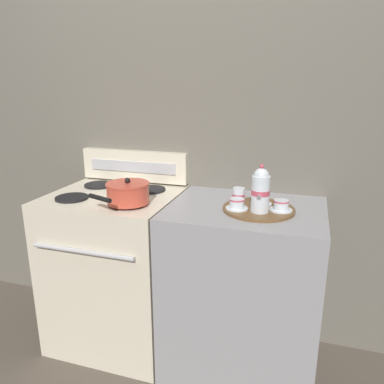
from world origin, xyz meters
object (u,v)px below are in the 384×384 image
(teapot, at_px, (261,190))
(teacup_front, at_px, (237,204))
(stove, at_px, (117,268))
(teacup_left, at_px, (261,199))
(teacup_right, at_px, (281,205))
(creamer_jug, at_px, (239,195))
(serving_tray, at_px, (258,209))
(saucepan, at_px, (128,193))

(teapot, xyz_separation_m, teacup_front, (-0.11, 0.01, -0.08))
(stove, xyz_separation_m, teacup_left, (0.81, 0.03, 0.49))
(teacup_right, xyz_separation_m, teacup_front, (-0.20, -0.04, 0.00))
(stove, xyz_separation_m, teacup_front, (0.71, -0.07, 0.49))
(teacup_front, bearing_deg, teapot, -4.51)
(stove, relative_size, teacup_front, 8.55)
(teapot, bearing_deg, teacup_right, 26.98)
(teacup_front, height_order, creamer_jug, creamer_jug)
(teapot, distance_m, creamer_jug, 0.18)
(serving_tray, relative_size, teacup_right, 3.20)
(stove, distance_m, teacup_left, 0.94)
(saucepan, distance_m, creamer_jug, 0.56)
(teacup_right, height_order, creamer_jug, creamer_jug)
(teapot, height_order, teacup_left, teapot)
(saucepan, distance_m, teacup_front, 0.55)
(stove, bearing_deg, teapot, -5.82)
(saucepan, xyz_separation_m, teacup_front, (0.54, 0.06, -0.03))
(saucepan, relative_size, teacup_right, 2.87)
(teapot, xyz_separation_m, teacup_right, (0.09, 0.05, -0.08))
(teacup_right, bearing_deg, teacup_left, 147.05)
(stove, distance_m, serving_tray, 0.93)
(saucepan, relative_size, serving_tray, 0.90)
(teacup_left, xyz_separation_m, teacup_right, (0.10, -0.07, 0.00))
(saucepan, height_order, serving_tray, saucepan)
(serving_tray, bearing_deg, saucepan, -170.09)
(teacup_front, bearing_deg, stove, 173.98)
(stove, distance_m, creamer_jug, 0.86)
(teapot, bearing_deg, saucepan, -175.10)
(saucepan, bearing_deg, teacup_left, 14.82)
(serving_tray, bearing_deg, stove, 178.06)
(teapot, relative_size, teacup_right, 2.10)
(teacup_right, relative_size, creamer_jug, 1.45)
(teacup_right, bearing_deg, stove, 177.77)
(stove, xyz_separation_m, saucepan, (0.17, -0.14, 0.51))
(teacup_left, bearing_deg, serving_tray, -92.65)
(serving_tray, distance_m, teacup_front, 0.11)
(teacup_left, xyz_separation_m, creamer_jug, (-0.11, 0.00, 0.01))
(teacup_right, distance_m, teacup_front, 0.21)
(saucepan, distance_m, teacup_left, 0.66)
(serving_tray, bearing_deg, creamer_jug, 151.45)
(creamer_jug, bearing_deg, stove, -177.35)
(teacup_right, bearing_deg, teapot, -153.02)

